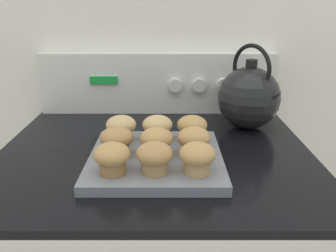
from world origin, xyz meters
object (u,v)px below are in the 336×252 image
Objects in this scene: muffin_pan at (156,159)px; muffin_r1_c2 at (195,140)px; muffin_r1_c0 at (117,140)px; tea_kettle at (250,97)px; muffin_r2_c2 at (193,127)px; muffin_r1_c1 at (157,141)px; muffin_r0_c0 at (113,157)px; muffin_r2_c1 at (158,127)px; muffin_r2_c0 at (122,127)px; muffin_r0_c1 at (155,157)px; muffin_r0_c2 at (198,157)px.

muffin_r1_c2 is (0.09, 0.00, 0.05)m from muffin_pan.
muffin_r1_c0 is 0.42m from tea_kettle.
muffin_r2_c2 is at bearing -137.99° from tea_kettle.
muffin_r2_c2 is (0.09, 0.09, 0.00)m from muffin_r1_c1.
muffin_r1_c0 is (-0.00, 0.09, 0.00)m from muffin_r0_c0.
muffin_r1_c2 and muffin_r2_c1 have the same top height.
muffin_r1_c0 and muffin_r2_c1 have the same top height.
muffin_r2_c1 is at bearing -149.19° from tea_kettle.
muffin_r2_c0 is 1.00× the size of muffin_r2_c2.
muffin_r0_c1 and muffin_r0_c2 have the same top height.
muffin_r0_c0 and muffin_r2_c2 have the same top height.
muffin_r1_c0 and muffin_r2_c0 have the same top height.
muffin_r2_c2 is (0.18, -0.00, 0.00)m from muffin_r2_c0.
muffin_r0_c2 is 0.09m from muffin_r1_c2.
muffin_pan is 0.05m from muffin_r1_c1.
muffin_r0_c1 and muffin_r2_c2 have the same top height.
muffin_r1_c1 is at bearing 135.06° from muffin_r0_c2.
muffin_r0_c2 is 0.17m from muffin_r2_c2.
tea_kettle is (0.17, 0.33, 0.04)m from muffin_r0_c2.
muffin_r1_c2 is at bearing -25.94° from muffin_r2_c0.
muffin_pan is 0.10m from muffin_r1_c0.
muffin_r1_c0 is 0.09m from muffin_r2_c0.
muffin_pan is 1.24× the size of tea_kettle.
muffin_r0_c1 reaches higher than muffin_pan.
muffin_r0_c2 is 1.00× the size of muffin_r2_c2.
muffin_pan is at bearing -178.75° from muffin_r1_c2.
tea_kettle is (0.26, 0.24, 0.08)m from muffin_pan.
muffin_r2_c0 and muffin_r2_c1 have the same top height.
muffin_r1_c0 is 1.00× the size of muffin_r2_c2.
muffin_r0_c1 is 1.00× the size of muffin_r2_c2.
muffin_r1_c1 is 0.31× the size of tea_kettle.
tea_kettle reaches higher than muffin_r0_c2.
tea_kettle is at bearing 43.49° from muffin_r1_c1.
muffin_r1_c0 is (-0.09, 0.09, 0.00)m from muffin_r0_c1.
muffin_r0_c1 is at bearing -116.65° from muffin_r2_c2.
muffin_r0_c2 is 1.00× the size of muffin_r1_c1.
muffin_r0_c0 and muffin_r0_c2 have the same top height.
muffin_r1_c0 and muffin_r1_c1 have the same top height.
muffin_r2_c1 is at bearing 0.63° from muffin_r2_c0.
muffin_r1_c0 is 0.31× the size of tea_kettle.
muffin_r1_c2 is at bearing 0.14° from muffin_r1_c0.
muffin_r1_c0 is 0.20m from muffin_r2_c2.
muffin_r2_c2 is (0.00, 0.08, 0.00)m from muffin_r1_c2.
muffin_r2_c2 is (0.00, 0.17, 0.00)m from muffin_r0_c2.
muffin_r1_c2 is 0.12m from muffin_r2_c1.
tea_kettle is at bearing 30.81° from muffin_r2_c1.
muffin_pan is 4.01× the size of muffin_r1_c0.
muffin_r0_c2 and muffin_r2_c2 have the same top height.
muffin_r0_c1 and muffin_r2_c0 have the same top height.
muffin_pan is 0.10m from muffin_r0_c1.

